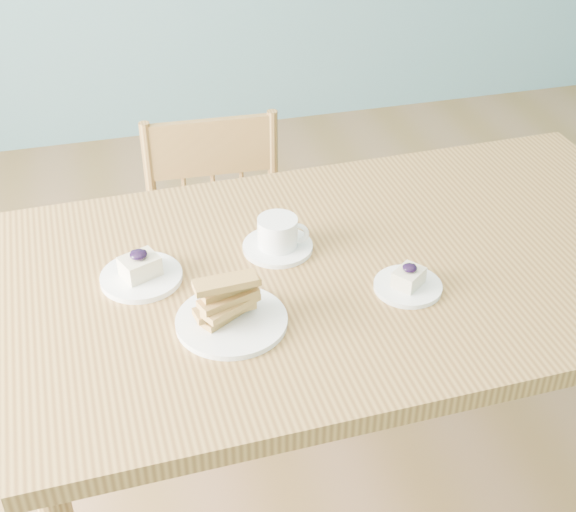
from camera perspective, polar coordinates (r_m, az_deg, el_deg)
The scene contains 7 objects.
room at distance 1.53m, azimuth 8.20°, elevation 14.69°, with size 5.01×5.01×2.71m.
dining_table at distance 1.85m, azimuth 5.12°, elevation -2.47°, with size 1.58×0.93×0.83m.
dining_chair at distance 2.43m, azimuth -4.66°, elevation -0.81°, with size 0.42×0.41×0.89m.
cheesecake_plate_near at distance 1.72m, azimuth 8.54°, elevation -1.88°, with size 0.15×0.15×0.06m.
cheesecake_plate_far at distance 1.76m, azimuth -10.43°, elevation -1.15°, with size 0.18×0.18×0.07m.
coffee_cup at distance 1.82m, azimuth -0.70°, elevation 1.39°, with size 0.16×0.16×0.08m.
biscotti_plate at distance 1.60m, azimuth -4.08°, elevation -3.69°, with size 0.23×0.23×0.12m.
Camera 1 is at (-0.57, -1.32, 1.88)m, focal length 50.00 mm.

